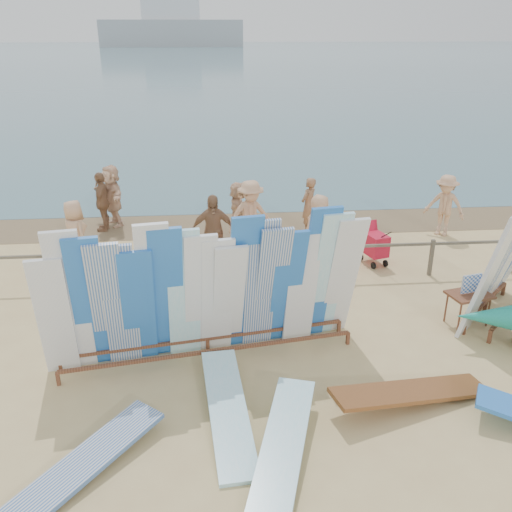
{
  "coord_description": "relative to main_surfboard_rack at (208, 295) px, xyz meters",
  "views": [
    {
      "loc": [
        -1.11,
        -8.33,
        5.42
      ],
      "look_at": [
        -0.23,
        1.95,
        1.08
      ],
      "focal_mm": 38.0,
      "sensor_mm": 36.0,
      "label": 1
    }
  ],
  "objects": [
    {
      "name": "ground",
      "position": [
        1.22,
        0.05,
        -1.24
      ],
      "size": [
        160.0,
        160.0,
        0.0
      ],
      "primitive_type": "plane",
      "color": "#D2B679",
      "rests_on": "ground"
    },
    {
      "name": "ocean",
      "position": [
        1.22,
        128.05,
        -1.24
      ],
      "size": [
        320.0,
        240.0,
        0.02
      ],
      "primitive_type": "cube",
      "color": "#426976",
      "rests_on": "ground"
    },
    {
      "name": "wet_sand_strip",
      "position": [
        1.22,
        7.25,
        -1.24
      ],
      "size": [
        40.0,
        2.6,
        0.01
      ],
      "primitive_type": "cube",
      "color": "brown",
      "rests_on": "ground"
    },
    {
      "name": "distant_ship",
      "position": [
        -10.78,
        180.05,
        4.07
      ],
      "size": [
        45.0,
        8.0,
        14.0
      ],
      "color": "#999EA3",
      "rests_on": "ocean"
    },
    {
      "name": "fence",
      "position": [
        1.22,
        3.05,
        -0.61
      ],
      "size": [
        12.08,
        0.08,
        0.9
      ],
      "color": "#675F4D",
      "rests_on": "ground"
    },
    {
      "name": "main_surfboard_rack",
      "position": [
        0.0,
        0.0,
        0.0
      ],
      "size": [
        5.53,
        1.58,
        2.75
      ],
      "rotation": [
        0.0,
        0.0,
        0.16
      ],
      "color": "brown",
      "rests_on": "ground"
    },
    {
      "name": "side_surfboard_rack",
      "position": [
        5.83,
        0.97,
        0.13
      ],
      "size": [
        2.45,
        2.4,
        3.02
      ],
      "rotation": [
        0.0,
        0.0,
        0.77
      ],
      "color": "brown",
      "rests_on": "ground"
    },
    {
      "name": "vendor_table",
      "position": [
        5.06,
        0.74,
        -0.88
      ],
      "size": [
        0.92,
        0.74,
        1.07
      ],
      "rotation": [
        0.0,
        0.0,
        0.23
      ],
      "color": "brown",
      "rests_on": "ground"
    },
    {
      "name": "flat_board_a",
      "position": [
        0.25,
        -1.68,
        -1.24
      ],
      "size": [
        0.79,
        2.73,
        0.33
      ],
      "primitive_type": "cube",
      "rotation": [
        0.1,
        0.0,
        0.09
      ],
      "color": "#95DCEF",
      "rests_on": "ground"
    },
    {
      "name": "flat_board_e",
      "position": [
        -1.76,
        -2.7,
        -1.24
      ],
      "size": [
        2.16,
        2.42,
        0.28
      ],
      "primitive_type": "cube",
      "rotation": [
        0.08,
        0.0,
        -0.7
      ],
      "color": "silver",
      "rests_on": "ground"
    },
    {
      "name": "flat_board_c",
      "position": [
        3.12,
        -1.59,
        -1.24
      ],
      "size": [
        2.74,
        1.21,
        0.44
      ],
      "primitive_type": "cube",
      "rotation": [
        0.14,
        0.0,
        1.82
      ],
      "color": "brown",
      "rests_on": "ground"
    },
    {
      "name": "flat_board_b",
      "position": [
        0.94,
        -2.67,
        -1.24
      ],
      "size": [
        1.33,
        2.73,
        0.42
      ],
      "primitive_type": "cube",
      "rotation": [
        0.13,
        0.0,
        -0.3
      ],
      "color": "#95DCEF",
      "rests_on": "ground"
    },
    {
      "name": "beach_chair_left",
      "position": [
        1.36,
        3.6,
        -0.96
      ],
      "size": [
        0.68,
        0.7,
        0.94
      ],
      "rotation": [
        0.0,
        0.0,
        0.15
      ],
      "color": "red",
      "rests_on": "ground"
    },
    {
      "name": "beach_chair_right",
      "position": [
        1.63,
        3.6,
        -0.98
      ],
      "size": [
        0.79,
        0.8,
        0.88
      ],
      "rotation": [
        0.0,
        0.0,
        0.69
      ],
      "color": "red",
      "rests_on": "ground"
    },
    {
      "name": "stroller",
      "position": [
        4.08,
        3.85,
        -0.82
      ],
      "size": [
        0.71,
        0.86,
        1.03
      ],
      "rotation": [
        0.0,
        0.0,
        0.28
      ],
      "color": "red",
      "rests_on": "ground"
    },
    {
      "name": "beachgoer_0",
      "position": [
        -3.19,
        4.29,
        -0.39
      ],
      "size": [
        0.83,
        0.88,
        1.69
      ],
      "primitive_type": "imported",
      "rotation": [
        0.0,
        0.0,
        2.27
      ],
      "color": "tan",
      "rests_on": "ground"
    },
    {
      "name": "beachgoer_5",
      "position": [
        0.83,
        6.06,
        -0.45
      ],
      "size": [
        0.63,
        1.5,
        1.57
      ],
      "primitive_type": "imported",
      "rotation": [
        0.0,
        0.0,
        1.68
      ],
      "color": "beige",
      "rests_on": "ground"
    },
    {
      "name": "beachgoer_extra_1",
      "position": [
        -3.01,
        6.9,
        -0.38
      ],
      "size": [
        0.51,
        1.04,
        1.72
      ],
      "primitive_type": "imported",
      "rotation": [
        0.0,
        0.0,
        4.64
      ],
      "color": "#8C6042",
      "rests_on": "ground"
    },
    {
      "name": "beachgoer_7",
      "position": [
        2.84,
        6.22,
        -0.44
      ],
      "size": [
        0.63,
        0.65,
        1.6
      ],
      "primitive_type": "imported",
      "rotation": [
        0.0,
        0.0,
        3.98
      ],
      "color": "#8C6042",
      "rests_on": "ground"
    },
    {
      "name": "beachgoer_6",
      "position": [
        2.76,
        4.26,
        -0.4
      ],
      "size": [
        0.91,
        0.67,
        1.68
      ],
      "primitive_type": "imported",
      "rotation": [
        0.0,
        0.0,
        3.52
      ],
      "color": "tan",
      "rests_on": "ground"
    },
    {
      "name": "beachgoer_4",
      "position": [
        0.12,
        4.01,
        -0.32
      ],
      "size": [
        1.09,
        0.51,
        1.83
      ],
      "primitive_type": "imported",
      "rotation": [
        0.0,
        0.0,
        0.04
      ],
      "color": "#8C6042",
      "rests_on": "ground"
    },
    {
      "name": "beachgoer_11",
      "position": [
        -2.79,
        7.33,
        -0.33
      ],
      "size": [
        1.34,
        1.73,
        1.82
      ],
      "primitive_type": "imported",
      "rotation": [
        0.0,
        0.0,
        5.25
      ],
      "color": "beige",
      "rests_on": "ground"
    },
    {
      "name": "beachgoer_3",
      "position": [
        1.1,
        4.96,
        -0.29
      ],
      "size": [
        1.32,
        0.86,
        1.9
      ],
      "primitive_type": "imported",
      "rotation": [
        0.0,
        0.0,
        0.31
      ],
      "color": "tan",
      "rests_on": "ground"
    },
    {
      "name": "beachgoer_9",
      "position": [
        6.6,
        5.69,
        -0.37
      ],
      "size": [
        1.16,
        1.07,
        1.73
      ],
      "primitive_type": "imported",
      "rotation": [
        0.0,
        0.0,
        5.59
      ],
      "color": "tan",
      "rests_on": "ground"
    }
  ]
}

